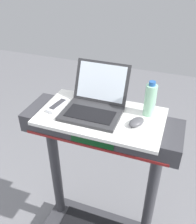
{
  "coord_description": "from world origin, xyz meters",
  "views": [
    {
      "loc": [
        0.37,
        -0.37,
        1.92
      ],
      "look_at": [
        0.0,
        0.65,
        1.2
      ],
      "focal_mm": 39.74,
      "sensor_mm": 36.0,
      "label": 1
    }
  ],
  "objects_px": {
    "tv_remote": "(58,105)",
    "computer_mouse": "(136,122)",
    "laptop": "(95,103)",
    "water_bottle": "(150,100)"
  },
  "relations": [
    {
      "from": "tv_remote",
      "to": "computer_mouse",
      "type": "bearing_deg",
      "value": -1.88
    },
    {
      "from": "laptop",
      "to": "tv_remote",
      "type": "relative_size",
      "value": 2.03
    },
    {
      "from": "laptop",
      "to": "tv_remote",
      "type": "distance_m",
      "value": 0.22
    },
    {
      "from": "laptop",
      "to": "computer_mouse",
      "type": "relative_size",
      "value": 3.36
    },
    {
      "from": "computer_mouse",
      "to": "laptop",
      "type": "bearing_deg",
      "value": -166.33
    },
    {
      "from": "water_bottle",
      "to": "tv_remote",
      "type": "distance_m",
      "value": 0.52
    },
    {
      "from": "water_bottle",
      "to": "tv_remote",
      "type": "bearing_deg",
      "value": -168.37
    },
    {
      "from": "laptop",
      "to": "computer_mouse",
      "type": "height_order",
      "value": "laptop"
    },
    {
      "from": "water_bottle",
      "to": "tv_remote",
      "type": "relative_size",
      "value": 1.22
    },
    {
      "from": "computer_mouse",
      "to": "tv_remote",
      "type": "bearing_deg",
      "value": -155.49
    }
  ]
}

